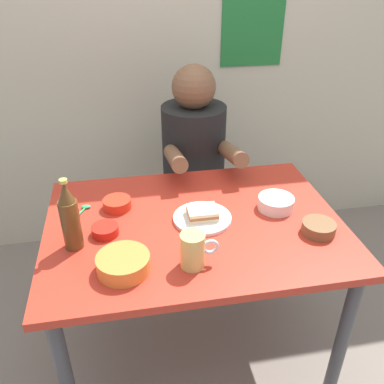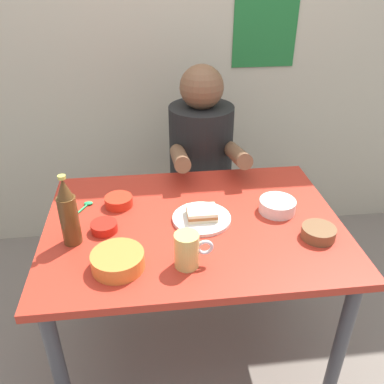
# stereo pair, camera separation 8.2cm
# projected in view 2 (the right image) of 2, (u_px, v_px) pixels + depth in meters

# --- Properties ---
(ground_plane) EXTENTS (6.00, 6.00, 0.00)m
(ground_plane) POSITION_uv_depth(u_px,v_px,m) (193.00, 352.00, 1.90)
(ground_plane) COLOR slate
(wall_back) EXTENTS (4.40, 0.09, 2.60)m
(wall_back) POSITION_uv_depth(u_px,v_px,m) (170.00, 21.00, 2.14)
(wall_back) COLOR #BCB299
(wall_back) RESTS_ON ground
(dining_table) EXTENTS (1.10, 0.80, 0.74)m
(dining_table) POSITION_uv_depth(u_px,v_px,m) (194.00, 242.00, 1.57)
(dining_table) COLOR #B72D1E
(dining_table) RESTS_ON ground
(stool) EXTENTS (0.34, 0.34, 0.45)m
(stool) POSITION_uv_depth(u_px,v_px,m) (200.00, 214.00, 2.28)
(stool) COLOR #4C4C51
(stool) RESTS_ON ground
(person_seated) EXTENTS (0.33, 0.56, 0.72)m
(person_seated) POSITION_uv_depth(u_px,v_px,m) (201.00, 146.00, 2.05)
(person_seated) COLOR black
(person_seated) RESTS_ON stool
(plate_orange) EXTENTS (0.22, 0.22, 0.01)m
(plate_orange) POSITION_uv_depth(u_px,v_px,m) (202.00, 219.00, 1.53)
(plate_orange) COLOR silver
(plate_orange) RESTS_ON dining_table
(sandwich) EXTENTS (0.11, 0.09, 0.04)m
(sandwich) POSITION_uv_depth(u_px,v_px,m) (202.00, 213.00, 1.52)
(sandwich) COLOR beige
(sandwich) RESTS_ON plate_orange
(beer_mug) EXTENTS (0.13, 0.08, 0.12)m
(beer_mug) POSITION_uv_depth(u_px,v_px,m) (188.00, 250.00, 1.29)
(beer_mug) COLOR #D1BC66
(beer_mug) RESTS_ON dining_table
(beer_bottle) EXTENTS (0.06, 0.06, 0.26)m
(beer_bottle) POSITION_uv_depth(u_px,v_px,m) (68.00, 213.00, 1.36)
(beer_bottle) COLOR #593819
(beer_bottle) RESTS_ON dining_table
(sambal_bowl_red) EXTENTS (0.10, 0.10, 0.03)m
(sambal_bowl_red) POSITION_uv_depth(u_px,v_px,m) (104.00, 227.00, 1.47)
(sambal_bowl_red) COLOR #B21E14
(sambal_bowl_red) RESTS_ON dining_table
(soup_bowl_orange) EXTENTS (0.17, 0.17, 0.05)m
(soup_bowl_orange) POSITION_uv_depth(u_px,v_px,m) (118.00, 260.00, 1.29)
(soup_bowl_orange) COLOR orange
(soup_bowl_orange) RESTS_ON dining_table
(sauce_bowl_chili) EXTENTS (0.11, 0.11, 0.04)m
(sauce_bowl_chili) POSITION_uv_depth(u_px,v_px,m) (119.00, 201.00, 1.61)
(sauce_bowl_chili) COLOR red
(sauce_bowl_chili) RESTS_ON dining_table
(rice_bowl_white) EXTENTS (0.14, 0.14, 0.05)m
(rice_bowl_white) POSITION_uv_depth(u_px,v_px,m) (277.00, 205.00, 1.57)
(rice_bowl_white) COLOR silver
(rice_bowl_white) RESTS_ON dining_table
(condiment_bowl_brown) EXTENTS (0.12, 0.12, 0.04)m
(condiment_bowl_brown) POSITION_uv_depth(u_px,v_px,m) (319.00, 232.00, 1.43)
(condiment_bowl_brown) COLOR brown
(condiment_bowl_brown) RESTS_ON dining_table
(spoon) EXTENTS (0.07, 0.11, 0.01)m
(spoon) POSITION_uv_depth(u_px,v_px,m) (85.00, 206.00, 1.61)
(spoon) COLOR #26A559
(spoon) RESTS_ON dining_table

